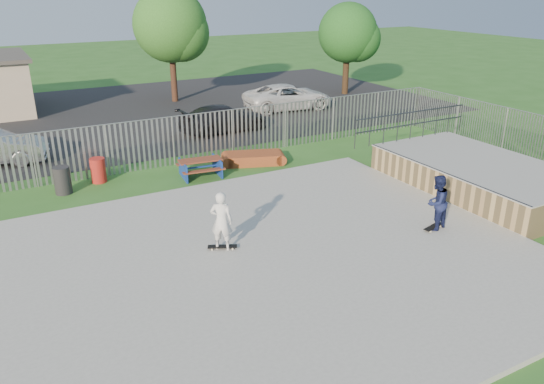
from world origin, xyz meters
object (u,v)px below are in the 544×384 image
funbox (253,158)px  skater_navy (436,203)px  tree_right (348,33)px  tree_mid (170,25)px  car_dark (223,118)px  trash_bin_grey (62,180)px  picnic_table (200,168)px  trash_bin_red (98,170)px  car_white (288,97)px  skater_white (221,221)px

funbox → skater_navy: (1.71, -8.39, 0.77)m
tree_right → tree_mid: bearing=163.4°
tree_right → funbox: bearing=-139.9°
car_dark → tree_right: (11.01, 4.93, 3.25)m
trash_bin_grey → tree_right: bearing=26.9°
picnic_table → trash_bin_red: 3.76m
picnic_table → car_white: car_white is taller
skater_navy → skater_white: (-6.00, 1.85, 0.00)m
tree_mid → skater_navy: bearing=-88.8°
picnic_table → skater_navy: bearing=-55.8°
trash_bin_grey → tree_right: (19.34, 9.82, 3.43)m
funbox → trash_bin_grey: size_ratio=2.46×
trash_bin_red → skater_navy: size_ratio=0.55×
tree_right → skater_white: bearing=-134.3°
picnic_table → car_dark: bearing=64.7°
tree_right → car_dark: bearing=-155.9°
funbox → trash_bin_red: 6.09m
tree_right → trash_bin_grey: bearing=-153.1°
trash_bin_red → car_white: size_ratio=0.18×
picnic_table → trash_bin_grey: (-4.89, 0.67, 0.14)m
trash_bin_red → trash_bin_grey: 1.46m
skater_navy → skater_white: size_ratio=1.00×
car_white → skater_white: 17.89m
picnic_table → skater_navy: skater_navy is taller
skater_white → trash_bin_red: bearing=-41.0°
funbox → skater_navy: size_ratio=1.44×
trash_bin_grey → car_dark: 9.66m
picnic_table → trash_bin_grey: 4.94m
trash_bin_grey → skater_navy: bearing=-43.6°
tree_mid → trash_bin_red: bearing=-120.3°
funbox → tree_mid: (1.25, 13.27, 4.35)m
trash_bin_red → skater_white: size_ratio=0.55×
funbox → skater_white: bearing=-103.5°
picnic_table → skater_white: bearing=-99.9°
tree_mid → funbox: bearing=-95.4°
skater_white → tree_right: bearing=-98.7°
picnic_table → tree_right: size_ratio=0.30×
funbox → car_white: (6.29, 7.89, 0.52)m
trash_bin_grey → skater_white: 7.49m
picnic_table → skater_white: skater_white is taller
trash_bin_grey → car_white: car_white is taller
trash_bin_red → picnic_table: bearing=-19.3°
funbox → tree_mid: bearing=104.3°
funbox → trash_bin_grey: bearing=-162.3°
tree_mid → tree_right: tree_mid is taller
trash_bin_grey → car_dark: car_dark is taller
trash_bin_red → car_dark: size_ratio=0.20×
car_dark → tree_right: 12.49m
skater_white → skater_navy: bearing=-161.4°
trash_bin_red → car_white: car_white is taller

